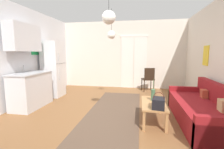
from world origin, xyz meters
The scene contains 12 objects.
ground_plane centered at (0.00, 0.00, -0.05)m, with size 5.50×7.33×0.10m, color brown.
wall_back centered at (0.02, 3.41, 1.33)m, with size 5.10×0.13×2.69m.
area_rug centered at (0.11, 0.57, 0.01)m, with size 1.22×3.52×0.01m, color brown.
couch centered at (2.02, 0.21, 0.26)m, with size 0.87×2.16×0.80m.
coffee_table centered at (1.00, 0.11, 0.35)m, with size 0.48×0.99×0.41m.
bamboo_vase centered at (1.00, 0.26, 0.53)m, with size 0.09×0.09×0.47m.
handbag centered at (1.06, -0.23, 0.51)m, with size 0.26×0.33×0.31m.
refrigerator centered at (-2.09, 1.62, 0.90)m, with size 0.58×0.60×1.80m.
kitchen_counter centered at (-2.13, 0.51, 0.84)m, with size 0.58×1.13×2.15m.
accent_chair centered at (1.03, 2.84, 0.50)m, with size 0.51×0.49×0.88m.
pendant_lamp_near centered at (0.11, -0.10, 2.09)m, with size 0.26×0.26×0.73m.
pendant_lamp_far centered at (-0.13, 1.53, 1.95)m, with size 0.24×0.24×0.86m.
Camera 1 is at (0.71, -3.20, 1.43)m, focal length 25.80 mm.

